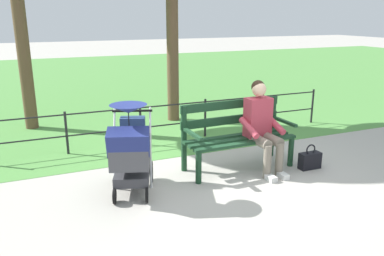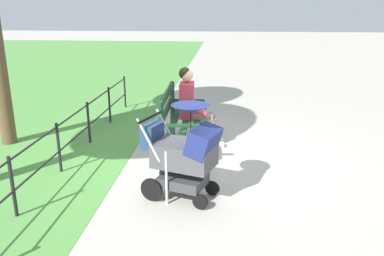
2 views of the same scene
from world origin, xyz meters
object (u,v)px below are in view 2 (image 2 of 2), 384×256
(stroller, at_px, (185,151))
(handbag, at_px, (211,125))
(park_bench, at_px, (178,118))
(person_on_bench, at_px, (194,104))

(stroller, height_order, handbag, stroller)
(stroller, bearing_deg, park_bench, -170.29)
(stroller, xyz_separation_m, handbag, (-2.57, 0.22, -0.47))
(person_on_bench, bearing_deg, handbag, 158.16)
(person_on_bench, distance_m, stroller, 1.90)
(stroller, bearing_deg, person_on_bench, -178.37)
(person_on_bench, distance_m, handbag, 0.91)
(park_bench, distance_m, handbag, 1.14)
(stroller, distance_m, handbag, 2.62)
(handbag, bearing_deg, park_bench, -27.34)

